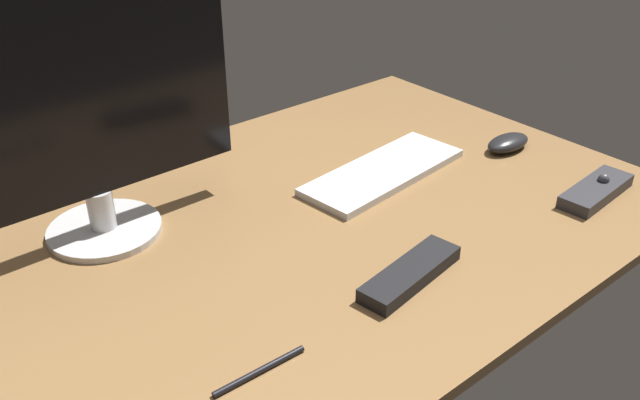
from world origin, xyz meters
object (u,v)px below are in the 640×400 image
monitor (83,112)px  media_remote (596,190)px  keyboard (383,172)px  pen (260,371)px  computer_mouse (508,143)px  tv_remote (410,274)px

monitor → media_remote: monitor is taller
monitor → keyboard: size_ratio=1.42×
monitor → keyboard: 56.21cm
monitor → pen: (0.61, -43.30, -21.25)cm
computer_mouse → media_remote: media_remote is taller
monitor → computer_mouse: monitor is taller
computer_mouse → tv_remote: bearing=-157.9°
tv_remote → monitor: bearing=116.4°
keyboard → media_remote: size_ratio=1.93×
media_remote → pen: 73.10cm
monitor → tv_remote: bearing=-55.4°
monitor → tv_remote: size_ratio=2.58×
monitor → computer_mouse: size_ratio=4.55×
keyboard → media_remote: media_remote is taller
computer_mouse → monitor: bearing=164.4°
tv_remote → pen: bearing=174.3°
monitor → tv_remote: (29.30, -41.83, -20.49)cm
keyboard → tv_remote: tv_remote is taller
monitor → computer_mouse: (77.57, -23.46, -20.14)cm
pen → media_remote: bearing=-0.2°
pen → keyboard: bearing=31.5°
keyboard → computer_mouse: bearing=-22.8°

